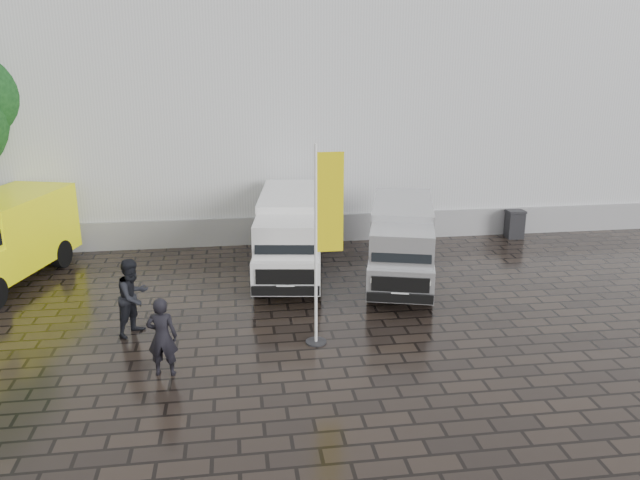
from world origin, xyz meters
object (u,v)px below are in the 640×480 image
Objects in this scene: person_tent at (133,297)px; person_front at (162,337)px; wheelie_bin at (515,224)px; flagpole at (324,237)px; van_white at (290,237)px; van_silver at (401,245)px.

person_front is at bearing -122.85° from person_tent.
wheelie_bin is 14.69m from person_front.
flagpole is at bearing -133.14° from wheelie_bin.
van_white reaches higher than person_front.
wheelie_bin is (5.37, 3.82, -0.63)m from van_silver.
person_tent is at bearing -144.92° from van_silver.
wheelie_bin is 0.58× the size of person_front.
van_white is 5.58m from person_tent.
wheelie_bin is at bearing 50.94° from van_silver.
person_tent is (-4.51, 1.14, -1.68)m from flagpole.
van_silver is 7.86m from person_tent.
van_white is 9.05m from wheelie_bin.
van_white is 1.05× the size of van_silver.
van_white reaches higher than wheelie_bin.
person_front is (-6.51, -4.81, -0.26)m from van_silver.
flagpole is 4.95m from person_tent.
person_tent is at bearing -148.90° from wheelie_bin.
flagpole is 2.68× the size of person_front.
flagpole is at bearing -156.89° from person_front.
flagpole is 2.47× the size of person_tent.
person_front is at bearing -139.69° from wheelie_bin.
flagpole is 4.15m from person_front.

